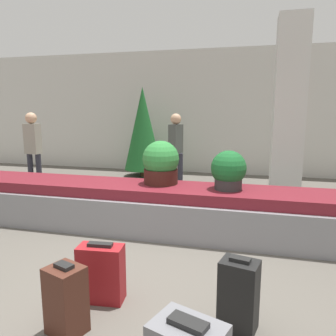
{
  "coord_description": "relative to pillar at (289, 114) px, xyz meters",
  "views": [
    {
      "loc": [
        1.09,
        -2.71,
        1.67
      ],
      "look_at": [
        0.0,
        1.53,
        0.89
      ],
      "focal_mm": 35.0,
      "sensor_mm": 36.0,
      "label": 1
    }
  ],
  "objects": [
    {
      "name": "suitcase_4",
      "position": [
        -1.88,
        -4.02,
        -1.33
      ],
      "size": [
        0.32,
        0.3,
        0.55
      ],
      "rotation": [
        0.0,
        0.0,
        -0.35
      ],
      "color": "#472319",
      "rests_on": "ground_plane"
    },
    {
      "name": "potted_plant_2",
      "position": [
        -0.86,
        -1.74,
        -0.71
      ],
      "size": [
        0.46,
        0.46,
        0.51
      ],
      "color": "#2D2D2D",
      "rests_on": "carousel"
    },
    {
      "name": "pillar",
      "position": [
        0.0,
        0.0,
        0.0
      ],
      "size": [
        0.51,
        0.51,
        3.2
      ],
      "color": "silver",
      "rests_on": "ground_plane"
    },
    {
      "name": "decorated_tree",
      "position": [
        -3.24,
        1.8,
        -0.4
      ],
      "size": [
        0.94,
        0.94,
        2.22
      ],
      "color": "#4C331E",
      "rests_on": "ground_plane"
    },
    {
      "name": "potted_plant_0",
      "position": [
        -1.81,
        -1.63,
        -0.68
      ],
      "size": [
        0.51,
        0.51,
        0.61
      ],
      "color": "#381914",
      "rests_on": "carousel"
    },
    {
      "name": "ground_plane",
      "position": [
        -1.67,
        -3.28,
        -1.6
      ],
      "size": [
        18.0,
        18.0,
        0.0
      ],
      "primitive_type": "plane",
      "color": "#59544C"
    },
    {
      "name": "traveler_1",
      "position": [
        -2.14,
        0.69,
        -0.66
      ],
      "size": [
        0.31,
        0.36,
        1.59
      ],
      "rotation": [
        0.0,
        0.0,
        1.26
      ],
      "color": "#282833",
      "rests_on": "ground_plane"
    },
    {
      "name": "suitcase_3",
      "position": [
        -1.81,
        -3.56,
        -1.34
      ],
      "size": [
        0.41,
        0.24,
        0.54
      ],
      "rotation": [
        0.0,
        0.0,
        0.1
      ],
      "color": "maroon",
      "rests_on": "ground_plane"
    },
    {
      "name": "back_wall",
      "position": [
        -1.67,
        2.65,
        -0.0
      ],
      "size": [
        18.0,
        0.06,
        3.2
      ],
      "color": "beige",
      "rests_on": "ground_plane"
    },
    {
      "name": "traveler_0",
      "position": [
        -4.94,
        -0.2,
        -0.64
      ],
      "size": [
        0.34,
        0.23,
        1.62
      ],
      "rotation": [
        0.0,
        0.0,
        -0.15
      ],
      "color": "#282833",
      "rests_on": "ground_plane"
    },
    {
      "name": "suitcase_2",
      "position": [
        -0.63,
        -3.66,
        -1.32
      ],
      "size": [
        0.32,
        0.27,
        0.59
      ],
      "rotation": [
        0.0,
        0.0,
        -0.24
      ],
      "color": "black",
      "rests_on": "ground_plane"
    },
    {
      "name": "carousel",
      "position": [
        -1.67,
        -1.76,
        -1.29
      ],
      "size": [
        8.39,
        0.95,
        0.64
      ],
      "color": "gray",
      "rests_on": "ground_plane"
    }
  ]
}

